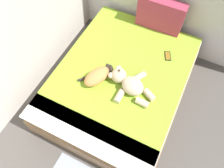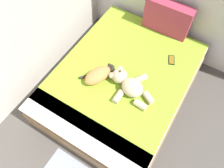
# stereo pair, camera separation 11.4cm
# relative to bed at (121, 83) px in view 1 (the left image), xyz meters

# --- Properties ---
(bed) EXTENTS (1.55, 2.02, 0.47)m
(bed) POSITION_rel_bed_xyz_m (0.00, 0.00, 0.00)
(bed) COLOR olive
(bed) RESTS_ON ground_plane
(patterned_cushion) EXTENTS (0.61, 0.15, 0.44)m
(patterned_cushion) POSITION_rel_bed_xyz_m (0.13, 0.91, 0.46)
(patterned_cushion) COLOR #A5334C
(patterned_cushion) RESTS_ON bed
(cat) EXTENTS (0.35, 0.42, 0.15)m
(cat) POSITION_rel_bed_xyz_m (-0.21, -0.20, 0.31)
(cat) COLOR #D18447
(cat) RESTS_ON bed
(teddy_bear) EXTENTS (0.60, 0.50, 0.19)m
(teddy_bear) POSITION_rel_bed_xyz_m (0.16, -0.15, 0.32)
(teddy_bear) COLOR beige
(teddy_bear) RESTS_ON bed
(cell_phone) EXTENTS (0.13, 0.16, 0.01)m
(cell_phone) POSITION_rel_bed_xyz_m (0.42, 0.49, 0.24)
(cell_phone) COLOR black
(cell_phone) RESTS_ON bed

